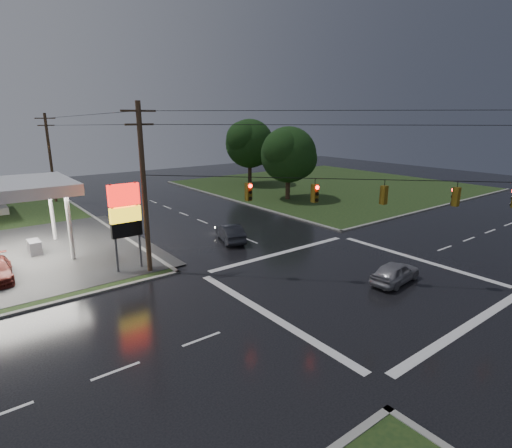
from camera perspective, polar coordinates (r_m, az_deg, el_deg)
ground at (r=26.09m, az=13.87°, el=-8.05°), size 120.00×120.00×0.00m
grass_ne at (r=61.55m, az=10.41°, el=5.45°), size 36.00×36.00×0.08m
pylon_sign at (r=27.32m, az=-18.19°, el=1.54°), size 2.00×0.35×6.00m
utility_pole_nw at (r=26.40m, az=-15.71°, el=5.07°), size 2.20×0.32×11.00m
utility_pole_n at (r=53.79m, az=-27.33°, el=8.52°), size 2.20×0.32×10.50m
traffic_signals at (r=24.35m, az=14.89°, el=6.14°), size 26.87×26.87×1.47m
tree_ne_near at (r=49.71m, az=4.78°, el=9.82°), size 7.99×6.80×8.98m
tree_ne_far at (r=60.83m, az=-0.78°, el=11.40°), size 8.46×7.20×9.80m
car_north at (r=33.28m, az=-3.73°, el=-1.23°), size 2.84×4.70×1.46m
car_crossing at (r=26.48m, az=19.26°, el=-6.53°), size 4.15×2.03×1.36m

